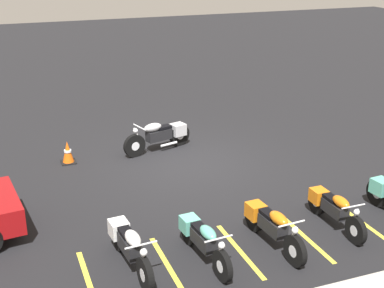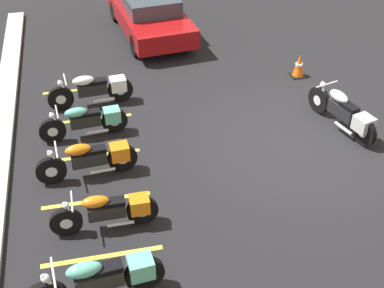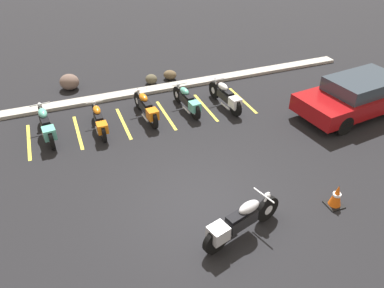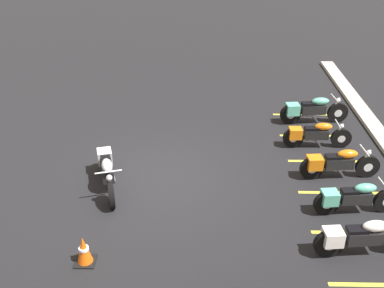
{
  "view_description": "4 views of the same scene",
  "coord_description": "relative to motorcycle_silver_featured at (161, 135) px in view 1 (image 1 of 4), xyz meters",
  "views": [
    {
      "loc": [
        4.63,
        12.69,
        5.65
      ],
      "look_at": [
        0.14,
        0.78,
        0.85
      ],
      "focal_mm": 50.0,
      "sensor_mm": 36.0,
      "label": 1
    },
    {
      "loc": [
        -8.95,
        4.41,
        6.95
      ],
      "look_at": [
        -0.23,
        2.49,
        0.56
      ],
      "focal_mm": 50.0,
      "sensor_mm": 36.0,
      "label": 2
    },
    {
      "loc": [
        -2.71,
        -6.16,
        6.46
      ],
      "look_at": [
        0.36,
        1.6,
        0.72
      ],
      "focal_mm": 35.0,
      "sensor_mm": 36.0,
      "label": 3
    },
    {
      "loc": [
        9.62,
        1.06,
        6.38
      ],
      "look_at": [
        0.03,
        0.88,
        1.04
      ],
      "focal_mm": 42.0,
      "sensor_mm": 36.0,
      "label": 4
    }
  ],
  "objects": [
    {
      "name": "parked_bike_1",
      "position": [
        -2.07,
        5.52,
        -0.05
      ],
      "size": [
        0.55,
        1.95,
        0.77
      ],
      "rotation": [
        0.0,
        0.0,
        1.58
      ],
      "color": "black",
      "rests_on": "ground"
    },
    {
      "name": "parked_bike_4",
      "position": [
        2.35,
        5.48,
        -0.02
      ],
      "size": [
        0.59,
        2.09,
        0.82
      ],
      "rotation": [
        0.0,
        0.0,
        1.66
      ],
      "color": "black",
      "rests_on": "ground"
    },
    {
      "name": "parked_bike_3",
      "position": [
        0.99,
        5.73,
        -0.04
      ],
      "size": [
        0.56,
        1.98,
        0.78
      ],
      "rotation": [
        0.0,
        0.0,
        1.66
      ],
      "color": "black",
      "rests_on": "ground"
    },
    {
      "name": "stall_line_4",
      "position": [
        1.69,
        5.75,
        -0.46
      ],
      "size": [
        0.1,
        2.1,
        0.0
      ],
      "primitive_type": "cube",
      "color": "gold",
      "rests_on": "ground"
    },
    {
      "name": "stall_line_1",
      "position": [
        -2.76,
        5.75,
        -0.46
      ],
      "size": [
        0.1,
        2.1,
        0.0
      ],
      "primitive_type": "cube",
      "color": "gold",
      "rests_on": "ground"
    },
    {
      "name": "traffic_cone",
      "position": [
        2.67,
        0.02,
        -0.17
      ],
      "size": [
        0.4,
        0.4,
        0.62
      ],
      "color": "black",
      "rests_on": "ground"
    },
    {
      "name": "stall_line_3",
      "position": [
        0.2,
        5.75,
        -0.46
      ],
      "size": [
        0.1,
        2.1,
        0.0
      ],
      "primitive_type": "cube",
      "color": "gold",
      "rests_on": "ground"
    },
    {
      "name": "stall_line_5",
      "position": [
        3.17,
        5.75,
        -0.46
      ],
      "size": [
        0.1,
        2.1,
        0.0
      ],
      "primitive_type": "cube",
      "color": "gold",
      "rests_on": "ground"
    },
    {
      "name": "stall_line_2",
      "position": [
        -1.28,
        5.75,
        -0.46
      ],
      "size": [
        0.1,
        2.1,
        0.0
      ],
      "primitive_type": "cube",
      "color": "gold",
      "rests_on": "ground"
    },
    {
      "name": "motorcycle_silver_featured",
      "position": [
        0.0,
        0.0,
        0.0
      ],
      "size": [
        2.15,
        0.88,
        0.86
      ],
      "rotation": [
        0.0,
        0.0,
        0.27
      ],
      "color": "black",
      "rests_on": "ground"
    },
    {
      "name": "parked_bike_2",
      "position": [
        -0.47,
        5.73,
        -0.03
      ],
      "size": [
        0.58,
        2.06,
        0.81
      ],
      "rotation": [
        0.0,
        0.0,
        1.65
      ],
      "color": "black",
      "rests_on": "ground"
    },
    {
      "name": "ground",
      "position": [
        -0.35,
        1.2,
        -0.46
      ],
      "size": [
        60.0,
        60.0,
        0.0
      ],
      "primitive_type": "plane",
      "color": "black"
    }
  ]
}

